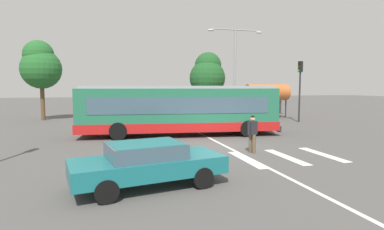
% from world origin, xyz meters
% --- Properties ---
extents(ground_plane, '(160.00, 160.00, 0.00)m').
position_xyz_m(ground_plane, '(0.00, 0.00, 0.00)').
color(ground_plane, '#514F4C').
extents(city_transit_bus, '(12.36, 3.98, 3.06)m').
position_xyz_m(city_transit_bus, '(-1.14, 3.88, 1.59)').
color(city_transit_bus, black).
rests_on(city_transit_bus, ground_plane).
extents(pedestrian_crossing_street, '(0.55, 0.39, 1.72)m').
position_xyz_m(pedestrian_crossing_street, '(0.95, -1.97, 0.97)').
color(pedestrian_crossing_street, brown).
rests_on(pedestrian_crossing_street, ground_plane).
extents(foreground_sedan, '(4.76, 2.62, 1.35)m').
position_xyz_m(foreground_sedan, '(-4.24, -5.58, 0.77)').
color(foreground_sedan, black).
rests_on(foreground_sedan, ground_plane).
extents(parked_car_blue, '(1.97, 4.55, 1.35)m').
position_xyz_m(parked_car_blue, '(-1.50, 16.46, 0.77)').
color(parked_car_blue, black).
rests_on(parked_car_blue, ground_plane).
extents(parked_car_teal, '(1.95, 4.54, 1.35)m').
position_xyz_m(parked_car_teal, '(1.01, 16.14, 0.77)').
color(parked_car_teal, black).
rests_on(parked_car_teal, ground_plane).
extents(parked_car_white, '(1.94, 4.53, 1.35)m').
position_xyz_m(parked_car_white, '(3.67, 16.12, 0.77)').
color(parked_car_white, black).
rests_on(parked_car_white, ground_plane).
extents(traffic_light_far_corner, '(0.33, 0.32, 5.15)m').
position_xyz_m(traffic_light_far_corner, '(10.41, 8.44, 3.43)').
color(traffic_light_far_corner, '#28282B').
rests_on(traffic_light_far_corner, ground_plane).
extents(bus_stop_shelter, '(4.18, 1.54, 3.25)m').
position_xyz_m(bus_stop_shelter, '(9.29, 11.98, 2.42)').
color(bus_stop_shelter, '#28282B').
rests_on(bus_stop_shelter, ground_plane).
extents(twin_arm_street_lamp, '(5.17, 0.32, 8.18)m').
position_xyz_m(twin_arm_street_lamp, '(5.70, 11.37, 5.14)').
color(twin_arm_street_lamp, '#939399').
rests_on(twin_arm_street_lamp, ground_plane).
extents(background_tree_left, '(3.49, 3.49, 7.10)m').
position_xyz_m(background_tree_left, '(-11.07, 15.63, 4.91)').
color(background_tree_left, brown).
rests_on(background_tree_left, ground_plane).
extents(background_tree_right, '(4.13, 4.13, 7.01)m').
position_xyz_m(background_tree_right, '(5.86, 19.79, 4.43)').
color(background_tree_right, brown).
rests_on(background_tree_right, ground_plane).
extents(crosswalk_painted_stripes, '(7.81, 3.09, 0.01)m').
position_xyz_m(crosswalk_painted_stripes, '(0.15, -3.11, 0.00)').
color(crosswalk_painted_stripes, silver).
rests_on(crosswalk_painted_stripes, ground_plane).
extents(lane_center_line, '(0.16, 24.00, 0.01)m').
position_xyz_m(lane_center_line, '(0.35, 2.00, 0.00)').
color(lane_center_line, silver).
rests_on(lane_center_line, ground_plane).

